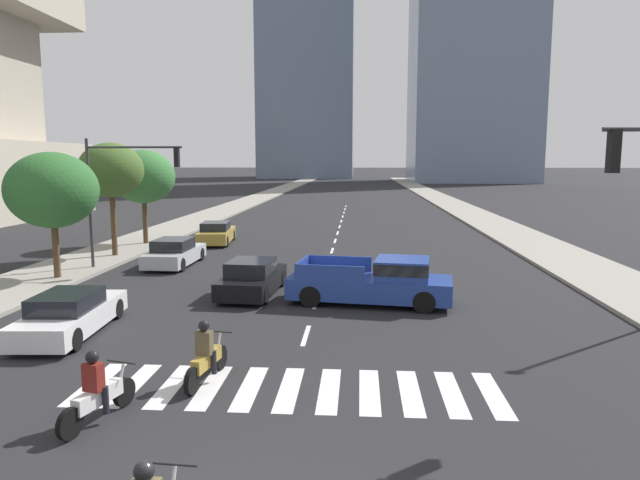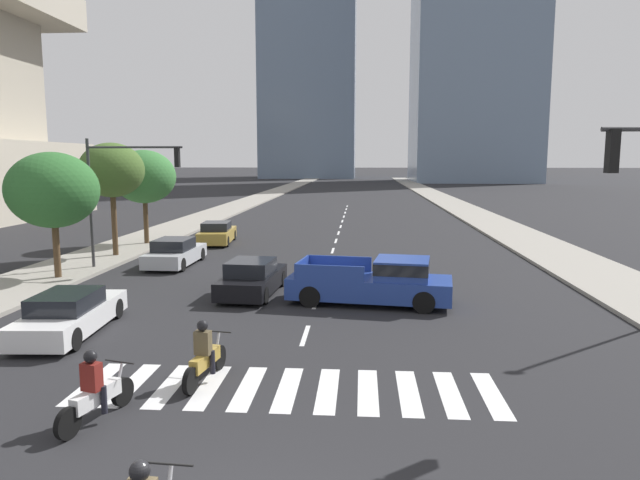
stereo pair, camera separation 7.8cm
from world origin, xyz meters
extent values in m
cube|color=gray|center=(12.12, 30.00, 0.07)|extent=(4.00, 260.00, 0.15)
cube|color=gray|center=(-12.12, 30.00, 0.07)|extent=(4.00, 260.00, 0.15)
cube|color=silver|center=(-4.50, 5.38, 0.00)|extent=(0.45, 2.58, 0.01)
cube|color=silver|center=(-3.60, 5.38, 0.00)|extent=(0.45, 2.58, 0.01)
cube|color=silver|center=(-2.70, 5.38, 0.00)|extent=(0.45, 2.58, 0.01)
cube|color=silver|center=(-1.80, 5.38, 0.00)|extent=(0.45, 2.58, 0.01)
cube|color=silver|center=(-0.90, 5.38, 0.00)|extent=(0.45, 2.58, 0.01)
cube|color=silver|center=(0.00, 5.38, 0.00)|extent=(0.45, 2.58, 0.01)
cube|color=silver|center=(0.90, 5.38, 0.00)|extent=(0.45, 2.58, 0.01)
cube|color=silver|center=(1.80, 5.38, 0.00)|extent=(0.45, 2.58, 0.01)
cube|color=silver|center=(2.70, 5.38, 0.00)|extent=(0.45, 2.58, 0.01)
cube|color=silver|center=(3.60, 5.38, 0.00)|extent=(0.45, 2.58, 0.01)
cube|color=silver|center=(4.50, 5.38, 0.00)|extent=(0.45, 2.58, 0.01)
cube|color=silver|center=(0.00, 9.38, 0.00)|extent=(0.14, 2.00, 0.01)
cube|color=silver|center=(0.00, 13.38, 0.00)|extent=(0.14, 2.00, 0.01)
cube|color=silver|center=(0.00, 17.38, 0.00)|extent=(0.14, 2.00, 0.01)
cube|color=silver|center=(0.00, 21.38, 0.00)|extent=(0.14, 2.00, 0.01)
cube|color=silver|center=(0.00, 25.38, 0.00)|extent=(0.14, 2.00, 0.01)
cube|color=silver|center=(0.00, 29.38, 0.00)|extent=(0.14, 2.00, 0.01)
cube|color=silver|center=(0.00, 33.38, 0.00)|extent=(0.14, 2.00, 0.01)
cube|color=silver|center=(0.00, 37.38, 0.00)|extent=(0.14, 2.00, 0.01)
cube|color=silver|center=(0.00, 41.38, 0.00)|extent=(0.14, 2.00, 0.01)
cube|color=silver|center=(0.00, 45.38, 0.00)|extent=(0.14, 2.00, 0.01)
cube|color=silver|center=(0.00, 49.38, 0.00)|extent=(0.14, 2.00, 0.01)
cube|color=silver|center=(0.00, 53.38, 0.00)|extent=(0.14, 2.00, 0.01)
cube|color=silver|center=(0.00, 57.38, 0.00)|extent=(0.14, 2.00, 0.01)
cylinder|color=black|center=(-0.98, 0.35, 0.97)|extent=(0.70, 0.08, 0.04)
sphere|color=black|center=(-1.04, -0.52, 1.36)|extent=(0.26, 0.26, 0.26)
cylinder|color=black|center=(-3.34, 4.26, 0.30)|extent=(0.27, 0.61, 0.60)
cylinder|color=black|center=(-3.74, 2.77, 0.30)|extent=(0.27, 0.61, 0.60)
cube|color=silver|center=(-3.54, 3.51, 0.52)|extent=(0.53, 1.25, 0.32)
cylinder|color=#B2B2B7|center=(-3.36, 4.17, 0.60)|extent=(0.14, 0.32, 0.67)
cylinder|color=black|center=(-3.35, 4.21, 0.97)|extent=(0.69, 0.22, 0.04)
cube|color=maroon|center=(-3.56, 3.42, 0.96)|extent=(0.41, 0.33, 0.55)
sphere|color=black|center=(-3.56, 3.42, 1.36)|extent=(0.26, 0.26, 0.26)
cylinder|color=black|center=(-3.71, 3.56, 0.47)|extent=(0.15, 0.15, 0.55)
cylinder|color=black|center=(-3.36, 3.47, 0.47)|extent=(0.15, 0.15, 0.55)
cylinder|color=black|center=(-1.84, 6.49, 0.30)|extent=(0.21, 0.61, 0.60)
cylinder|color=black|center=(-2.09, 4.94, 0.30)|extent=(0.21, 0.61, 0.60)
cube|color=#B28E38|center=(-1.97, 5.72, 0.52)|extent=(0.42, 1.28, 0.32)
cylinder|color=#B2B2B7|center=(-1.86, 6.39, 0.60)|extent=(0.11, 0.32, 0.67)
cylinder|color=black|center=(-1.85, 6.44, 0.97)|extent=(0.70, 0.15, 0.04)
cube|color=brown|center=(-1.98, 5.62, 0.96)|extent=(0.39, 0.29, 0.55)
sphere|color=black|center=(-1.98, 5.62, 1.36)|extent=(0.26, 0.26, 0.26)
cylinder|color=black|center=(-2.14, 5.74, 0.47)|extent=(0.14, 0.14, 0.55)
cylinder|color=black|center=(-1.79, 5.69, 0.47)|extent=(0.14, 0.14, 0.55)
cube|color=navy|center=(1.93, 13.33, 0.59)|extent=(6.00, 2.86, 0.75)
cube|color=navy|center=(3.07, 13.17, 1.32)|extent=(2.09, 2.15, 0.70)
cube|color=black|center=(3.07, 13.17, 1.40)|extent=(2.12, 2.19, 0.39)
cube|color=navy|center=(0.81, 14.49, 1.25)|extent=(2.41, 0.41, 0.55)
cube|color=navy|center=(0.53, 12.52, 1.25)|extent=(2.41, 0.41, 0.55)
cube|color=navy|center=(-0.53, 13.67, 1.25)|extent=(0.36, 1.99, 0.55)
cylinder|color=black|center=(4.00, 13.98, 0.38)|extent=(0.79, 0.36, 0.76)
cylinder|color=black|center=(3.74, 12.13, 0.38)|extent=(0.79, 0.36, 0.76)
cylinder|color=black|center=(0.11, 14.53, 0.38)|extent=(0.79, 0.36, 0.76)
cylinder|color=black|center=(-0.15, 12.67, 0.38)|extent=(0.79, 0.36, 0.76)
cube|color=black|center=(-2.53, 14.48, 0.49)|extent=(2.10, 4.53, 0.66)
cube|color=black|center=(-2.55, 14.26, 1.09)|extent=(1.72, 2.09, 0.54)
cylinder|color=black|center=(-3.24, 16.03, 0.32)|extent=(0.26, 0.65, 0.64)
cylinder|color=black|center=(-1.62, 15.92, 0.32)|extent=(0.26, 0.65, 0.64)
cylinder|color=black|center=(-3.45, 13.04, 0.32)|extent=(0.26, 0.65, 0.64)
cylinder|color=black|center=(-1.82, 12.92, 0.32)|extent=(0.26, 0.65, 0.64)
cube|color=#B7BABF|center=(-7.45, 20.24, 0.48)|extent=(1.89, 4.56, 0.64)
cube|color=black|center=(-7.45, 20.01, 1.07)|extent=(1.63, 2.07, 0.54)
cylinder|color=black|center=(-8.24, 21.79, 0.32)|extent=(0.23, 0.64, 0.64)
cylinder|color=black|center=(-6.60, 21.76, 0.32)|extent=(0.23, 0.64, 0.64)
cylinder|color=black|center=(-8.29, 18.71, 0.32)|extent=(0.23, 0.64, 0.64)
cylinder|color=black|center=(-6.65, 18.68, 0.32)|extent=(0.23, 0.64, 0.64)
cube|color=silver|center=(-6.97, 9.12, 0.47)|extent=(2.02, 4.86, 0.62)
cube|color=black|center=(-6.95, 8.88, 1.03)|extent=(1.65, 2.24, 0.50)
cylinder|color=black|center=(-7.84, 10.69, 0.32)|extent=(0.26, 0.65, 0.64)
cylinder|color=black|center=(-6.30, 10.79, 0.32)|extent=(0.26, 0.65, 0.64)
cylinder|color=black|center=(-7.63, 7.45, 0.32)|extent=(0.26, 0.65, 0.64)
cylinder|color=black|center=(-6.09, 7.55, 0.32)|extent=(0.26, 0.65, 0.64)
cube|color=#B28E38|center=(-7.29, 27.76, 0.50)|extent=(2.17, 4.57, 0.69)
cube|color=black|center=(-7.27, 27.54, 1.10)|extent=(1.75, 2.12, 0.50)
cylinder|color=black|center=(-8.23, 29.19, 0.32)|extent=(0.27, 0.66, 0.64)
cylinder|color=black|center=(-6.61, 29.33, 0.32)|extent=(0.27, 0.66, 0.64)
cylinder|color=black|center=(-7.97, 26.19, 0.32)|extent=(0.27, 0.66, 0.64)
cylinder|color=black|center=(-6.35, 26.33, 0.32)|extent=(0.27, 0.66, 0.64)
cube|color=black|center=(6.79, 5.56, 5.29)|extent=(0.20, 0.28, 0.90)
sphere|color=red|center=(6.79, 5.56, 5.59)|extent=(0.18, 0.18, 0.18)
sphere|color=orange|center=(6.79, 5.56, 5.29)|extent=(0.18, 0.18, 0.18)
sphere|color=green|center=(6.79, 5.56, 4.99)|extent=(0.18, 0.18, 0.18)
cylinder|color=#333335|center=(-10.92, 18.83, 3.12)|extent=(0.14, 0.14, 5.94)
cylinder|color=#333335|center=(-8.70, 18.83, 5.69)|extent=(4.43, 0.10, 0.10)
cube|color=black|center=(-6.74, 18.83, 5.24)|extent=(0.20, 0.28, 0.90)
sphere|color=red|center=(-6.74, 18.83, 5.54)|extent=(0.18, 0.18, 0.18)
sphere|color=orange|center=(-6.74, 18.83, 5.24)|extent=(0.18, 0.18, 0.18)
sphere|color=green|center=(-6.74, 18.83, 4.94)|extent=(0.18, 0.18, 0.18)
cube|color=#19662D|center=(-10.92, 18.83, 3.15)|extent=(0.60, 0.04, 0.18)
cylinder|color=#4C3823|center=(-11.32, 16.37, 1.26)|extent=(0.28, 0.28, 2.22)
ellipsoid|color=#2D662D|center=(-11.32, 16.37, 3.86)|extent=(3.74, 3.74, 3.18)
cylinder|color=#4C3823|center=(-11.32, 22.18, 1.71)|extent=(0.28, 0.28, 3.13)
ellipsoid|color=#426028|center=(-11.32, 22.18, 4.60)|extent=(3.32, 3.32, 2.82)
cylinder|color=#4C3823|center=(-11.32, 26.59, 1.40)|extent=(0.28, 0.28, 2.50)
ellipsoid|color=#387538|center=(-11.32, 26.59, 4.14)|extent=(3.72, 3.72, 3.16)
camera|label=1|loc=(1.54, -6.86, 5.10)|focal=32.21mm
camera|label=2|loc=(1.62, -6.85, 5.10)|focal=32.21mm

